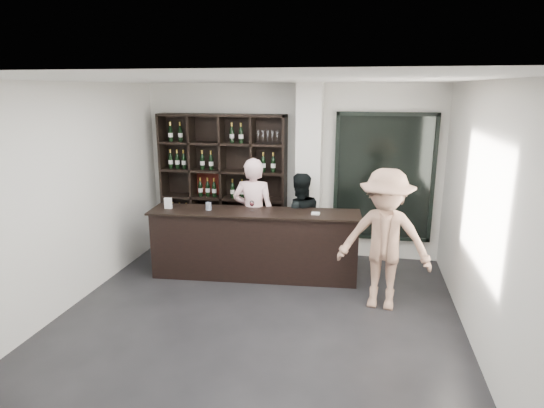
% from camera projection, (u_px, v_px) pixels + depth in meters
% --- Properties ---
extents(floor, '(5.00, 5.50, 0.01)m').
position_uv_depth(floor, '(253.00, 328.00, 5.49)').
color(floor, black).
rests_on(floor, ground).
extents(wine_shelf, '(2.20, 0.35, 2.40)m').
position_uv_depth(wine_shelf, '(223.00, 184.00, 7.85)').
color(wine_shelf, black).
rests_on(wine_shelf, floor).
extents(structural_column, '(0.40, 0.40, 2.90)m').
position_uv_depth(structural_column, '(309.00, 174.00, 7.41)').
color(structural_column, silver).
rests_on(structural_column, floor).
extents(glass_panel, '(1.60, 0.08, 2.10)m').
position_uv_depth(glass_panel, '(384.00, 178.00, 7.40)').
color(glass_panel, black).
rests_on(glass_panel, floor).
extents(tasting_counter, '(3.15, 0.65, 1.03)m').
position_uv_depth(tasting_counter, '(254.00, 244.00, 6.89)').
color(tasting_counter, black).
rests_on(tasting_counter, floor).
extents(taster_pink, '(0.66, 0.44, 1.79)m').
position_uv_depth(taster_pink, '(254.00, 214.00, 7.11)').
color(taster_pink, '#F5C4C7').
rests_on(taster_pink, floor).
extents(taster_black, '(0.90, 0.80, 1.54)m').
position_uv_depth(taster_black, '(299.00, 221.00, 7.22)').
color(taster_black, black).
rests_on(taster_black, floor).
extents(customer, '(1.28, 0.86, 1.85)m').
position_uv_depth(customer, '(384.00, 240.00, 5.82)').
color(customer, '#9C745E').
rests_on(customer, floor).
extents(wine_glass, '(0.09, 0.09, 0.17)m').
position_uv_depth(wine_glass, '(252.00, 205.00, 6.77)').
color(wine_glass, white).
rests_on(wine_glass, tasting_counter).
extents(spit_cup, '(0.11, 0.11, 0.12)m').
position_uv_depth(spit_cup, '(209.00, 206.00, 6.82)').
color(spit_cup, silver).
rests_on(spit_cup, tasting_counter).
extents(napkin_stack, '(0.12, 0.12, 0.02)m').
position_uv_depth(napkin_stack, '(316.00, 213.00, 6.61)').
color(napkin_stack, white).
rests_on(napkin_stack, tasting_counter).
extents(card_stand, '(0.11, 0.06, 0.16)m').
position_uv_depth(card_stand, '(168.00, 203.00, 6.90)').
color(card_stand, white).
rests_on(card_stand, tasting_counter).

